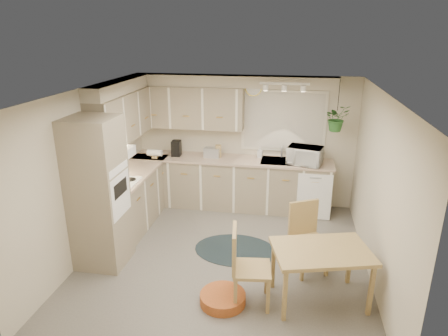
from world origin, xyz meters
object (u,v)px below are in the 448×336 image
Objects in this scene: dining_table at (320,275)px; chair_left at (252,267)px; pet_bed at (223,298)px; microwave at (305,154)px; braided_rug at (236,250)px; chair_back at (309,239)px.

chair_left is (-0.80, -0.18, 0.14)m from dining_table.
microwave is (0.95, 2.70, 1.07)m from pet_bed.
chair_left reaches higher than braided_rug.
microwave is at bearing 56.10° from braided_rug.
dining_table is at bearing 72.69° from chair_back.
braided_rug is 1.25m from pet_bed.
chair_back reaches higher than braided_rug.
pet_bed is at bearing -95.99° from microwave.
chair_back is 1.21m from braided_rug.
microwave reaches higher than pet_bed.
chair_left is 1.74× the size of microwave.
microwave is at bearing 159.77° from chair_left.
microwave is at bearing 70.60° from pet_bed.
pet_bed is at bearing -83.82° from chair_left.
braided_rug is (-0.36, 1.17, -0.49)m from chair_left.
chair_left is 2.77m from microwave.
braided_rug is at bearing -169.72° from chair_left.
chair_back is 1.69× the size of microwave.
chair_back is (-0.11, 0.63, 0.13)m from dining_table.
braided_rug is 2.23× the size of pet_bed.
pet_bed is at bearing -88.77° from braided_rug.
dining_table is 1.20m from pet_bed.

